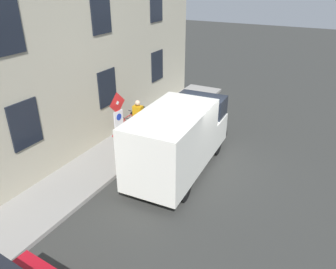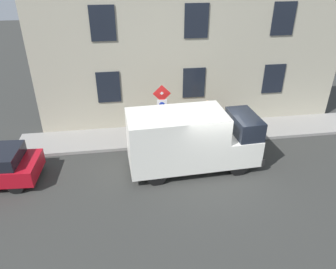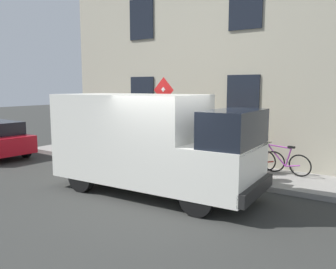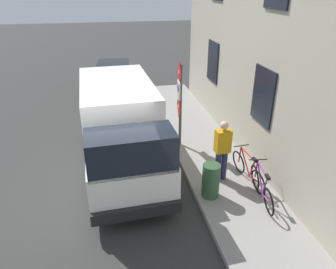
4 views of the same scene
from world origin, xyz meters
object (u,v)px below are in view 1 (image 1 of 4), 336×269
litter_bin (157,125)px  bicycle_red (130,124)px  bicycle_purple (139,118)px  sign_post_stacked (119,123)px  delivery_van (179,138)px  pedestrian (138,118)px

litter_bin → bicycle_red: bearing=18.4°
bicycle_purple → litter_bin: bearing=79.3°
sign_post_stacked → bicycle_purple: sign_post_stacked is taller
delivery_van → litter_bin: delivery_van is taller
pedestrian → litter_bin: (-0.51, -0.68, -0.48)m
delivery_van → pedestrian: (2.57, -1.32, -0.26)m
bicycle_red → litter_bin: size_ratio=1.91×
delivery_van → litter_bin: (2.05, -2.00, -0.74)m
litter_bin → delivery_van: bearing=135.7°
bicycle_red → sign_post_stacked: bearing=22.4°
bicycle_purple → litter_bin: size_ratio=1.90×
delivery_van → bicycle_purple: size_ratio=3.17×
delivery_van → litter_bin: 2.97m
sign_post_stacked → pedestrian: (0.66, -2.24, -0.78)m
bicycle_red → delivery_van: bearing=58.2°
sign_post_stacked → litter_bin: (0.15, -2.92, -1.26)m
bicycle_red → pedestrian: pedestrian is taller
delivery_van → bicycle_red: bearing=60.8°
delivery_van → litter_bin: bearing=43.1°
bicycle_purple → delivery_van: bearing=61.5°
delivery_van → pedestrian: delivery_van is taller
sign_post_stacked → pedestrian: size_ratio=1.58×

